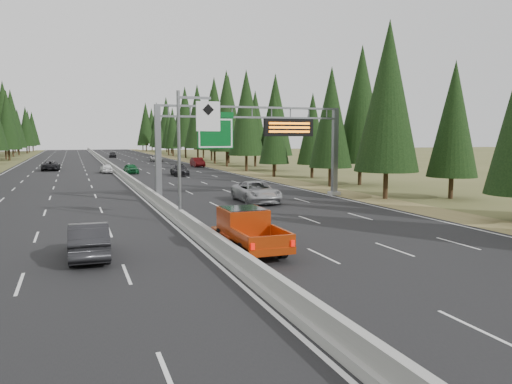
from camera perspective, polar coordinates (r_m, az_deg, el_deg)
road at (r=85.22m, az=-16.12°, el=2.53°), size 32.00×260.00×0.08m
shoulder_right at (r=88.28m, az=-4.51°, el=2.87°), size 3.60×260.00×0.06m
median_barrier at (r=85.20m, az=-16.12°, el=2.78°), size 0.70×260.00×0.85m
sign_gantry at (r=42.44m, az=0.43°, el=6.24°), size 16.75×0.98×7.80m
hov_sign_pole at (r=30.54m, az=-7.71°, el=5.11°), size 2.80×0.50×8.00m
tree_row_right at (r=87.74m, az=-1.51°, el=8.83°), size 12.02×244.33×18.99m
silver_minivan at (r=40.22m, az=0.02°, el=0.03°), size 2.95×6.14×1.69m
red_pickup at (r=23.49m, az=-1.15°, el=-4.01°), size 2.08×5.82×1.90m
car_ahead_green at (r=73.85m, az=-14.09°, el=2.62°), size 1.99×4.29×1.42m
car_ahead_dkred at (r=88.09m, az=-6.71°, el=3.40°), size 1.71×4.92×1.62m
car_ahead_dkgrey at (r=68.69m, az=-8.73°, el=2.49°), size 2.25×5.13×1.47m
car_ahead_white at (r=108.66m, az=-11.32°, el=3.82°), size 2.64×5.23×1.42m
car_ahead_far at (r=131.64m, az=-16.07°, el=4.12°), size 2.16×4.43×1.46m
car_onc_near at (r=23.07m, az=-18.57°, el=-5.22°), size 1.72×4.76×1.56m
car_onc_white at (r=75.81m, az=-16.75°, el=2.60°), size 1.83×4.01×1.34m
car_onc_far at (r=84.40m, az=-22.40°, el=2.81°), size 2.72×5.57×1.52m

